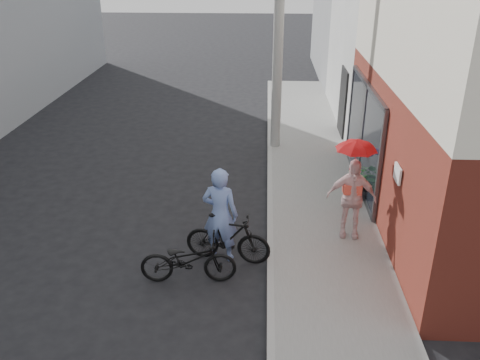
# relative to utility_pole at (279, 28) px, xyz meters

# --- Properties ---
(ground) EXTENTS (80.00, 80.00, 0.00)m
(ground) POSITION_rel_utility_pole_xyz_m (-1.10, -6.00, -3.50)
(ground) COLOR black
(ground) RESTS_ON ground
(sidewalk) EXTENTS (2.20, 24.00, 0.12)m
(sidewalk) POSITION_rel_utility_pole_xyz_m (1.00, -4.00, -3.44)
(sidewalk) COLOR gray
(sidewalk) RESTS_ON ground
(curb) EXTENTS (0.12, 24.00, 0.12)m
(curb) POSITION_rel_utility_pole_xyz_m (-0.16, -4.00, -3.44)
(curb) COLOR #9E9E99
(curb) RESTS_ON ground
(plaster_building) EXTENTS (8.00, 6.00, 7.00)m
(plaster_building) POSITION_rel_utility_pole_xyz_m (6.10, 3.00, 0.00)
(plaster_building) COLOR silver
(plaster_building) RESTS_ON ground
(utility_pole) EXTENTS (0.28, 0.28, 7.00)m
(utility_pole) POSITION_rel_utility_pole_xyz_m (0.00, 0.00, 0.00)
(utility_pole) COLOR #9E9E99
(utility_pole) RESTS_ON ground
(officer) EXTENTS (0.76, 0.58, 1.88)m
(officer) POSITION_rel_utility_pole_xyz_m (-1.12, -5.87, -2.56)
(officer) COLOR #6F87C5
(officer) RESTS_ON ground
(bike_left) EXTENTS (1.74, 0.70, 0.90)m
(bike_left) POSITION_rel_utility_pole_xyz_m (-1.63, -6.66, -3.05)
(bike_left) COLOR black
(bike_left) RESTS_ON ground
(bike_right) EXTENTS (1.70, 0.74, 0.99)m
(bike_right) POSITION_rel_utility_pole_xyz_m (-0.97, -5.97, -3.01)
(bike_right) COLOR black
(bike_right) RESTS_ON ground
(kimono_woman) EXTENTS (1.02, 0.52, 1.66)m
(kimono_woman) POSITION_rel_utility_pole_xyz_m (1.43, -5.08, -2.55)
(kimono_woman) COLOR beige
(kimono_woman) RESTS_ON sidewalk
(parasol) EXTENTS (0.77, 0.77, 0.67)m
(parasol) POSITION_rel_utility_pole_xyz_m (1.43, -5.08, -1.38)
(parasol) COLOR red
(parasol) RESTS_ON kimono_woman
(planter) EXTENTS (0.43, 0.43, 0.22)m
(planter) POSITION_rel_utility_pole_xyz_m (1.90, -3.33, -3.27)
(planter) COLOR black
(planter) RESTS_ON sidewalk
(potted_plant) EXTENTS (0.58, 0.51, 0.65)m
(potted_plant) POSITION_rel_utility_pole_xyz_m (1.90, -3.33, -2.83)
(potted_plant) COLOR #2C6C2B
(potted_plant) RESTS_ON planter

